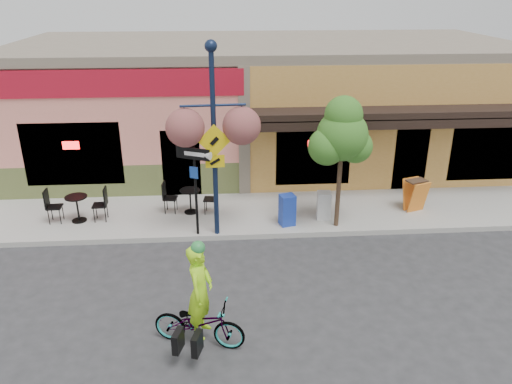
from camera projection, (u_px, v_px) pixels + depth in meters
The scene contains 14 objects.
ground at pixel (289, 247), 13.23m from camera, with size 90.00×90.00×0.00m, color #2D2D30.
sidewalk at pixel (280, 212), 15.04m from camera, with size 24.00×3.00×0.15m, color #9E9B93.
curb at pixel (286, 235), 13.71m from camera, with size 24.00×0.12×0.15m, color #A8A59E.
building at pixel (265, 101), 19.25m from camera, with size 18.20×8.20×4.50m, color #EA8573, non-canonical shape.
bicycle at pixel (199, 323), 9.52m from camera, with size 0.63×1.80×0.95m, color maroon.
cyclist_rider at pixel (201, 303), 9.34m from camera, with size 0.69×0.45×1.89m, color #ACF71A.
lamp_post at pixel (214, 143), 12.65m from camera, with size 1.63×0.65×5.12m, color #131F3C, non-canonical shape.
one_way_sign at pixel (196, 192), 13.13m from camera, with size 0.95×0.21×2.47m, color black, non-canonical shape.
cafe_set_left at pixel (77, 205), 14.14m from camera, with size 1.67×0.83×1.00m, color black, non-canonical shape.
cafe_set_right at pixel (190, 198), 14.69m from camera, with size 1.58×0.79×0.95m, color black, non-canonical shape.
newspaper_box_blue at pixel (287, 210), 13.96m from camera, with size 0.40×0.36×0.90m, color #1C39A8, non-canonical shape.
newspaper_box_grey at pixel (324, 205), 14.33m from camera, with size 0.38×0.35×0.82m, color silver, non-canonical shape.
street_tree at pixel (340, 163), 13.36m from camera, with size 1.45×1.45×3.72m, color #3D7A26, non-canonical shape.
sandwich_board at pixel (419, 197), 14.68m from camera, with size 0.58×0.43×0.97m, color orange, non-canonical shape.
Camera 1 is at (-1.70, -11.53, 6.49)m, focal length 35.00 mm.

